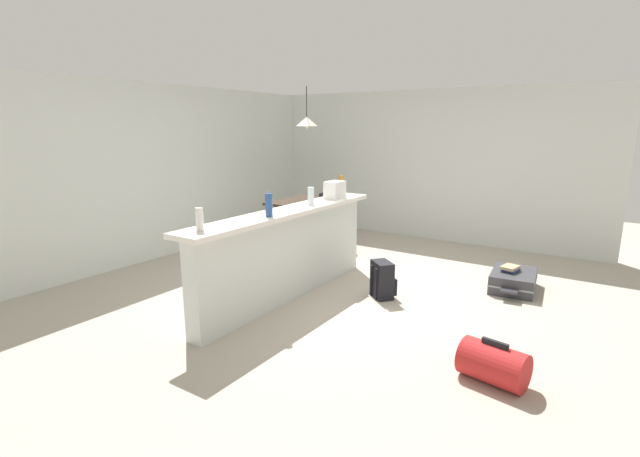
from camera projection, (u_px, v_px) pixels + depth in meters
The scene contains 17 objects.
ground_plane at pixel (345, 292), 5.44m from camera, with size 13.00×13.00×0.05m, color #ADA393.
wall_back at pixel (170, 171), 6.80m from camera, with size 6.60×0.10×2.50m, color silver.
wall_right at pixel (421, 165), 7.81m from camera, with size 0.10×6.00×2.50m, color silver.
partition_half_wall at pixel (288, 257), 5.09m from camera, with size 2.80×0.20×0.96m, color silver.
bar_countertop at pixel (287, 212), 4.98m from camera, with size 2.96×0.40×0.05m, color white.
bottle_white at pixel (200, 219), 3.94m from camera, with size 0.07×0.07×0.21m, color silver.
bottle_blue at pixel (269, 205), 4.57m from camera, with size 0.07×0.07×0.24m, color #284C89.
bottle_clear at pixel (311, 196), 5.25m from camera, with size 0.07×0.07×0.21m, color silver.
bottle_amber at pixel (341, 186), 5.97m from camera, with size 0.07×0.07×0.26m, color #9E661E.
grocery_bag at pixel (335, 190), 5.70m from camera, with size 0.26×0.18×0.22m, color silver.
dining_table at pixel (304, 206), 7.34m from camera, with size 1.10×0.80×0.74m.
dining_chair_near_partition at pixel (331, 219), 6.97m from camera, with size 0.48×0.48×0.93m.
pendant_lamp at pixel (307, 122), 7.05m from camera, with size 0.34×0.34×0.64m.
suitcase_flat_charcoal at pixel (513, 280), 5.43m from camera, with size 0.85×0.55×0.22m.
duffel_bag_red at pixel (493, 364), 3.44m from camera, with size 0.38×0.53×0.34m.
backpack_black at pixel (383, 280), 5.16m from camera, with size 0.34×0.34×0.42m.
book_stack at pixel (510, 268), 5.42m from camera, with size 0.29×0.21×0.07m.
Camera 1 is at (-4.46, -2.58, 1.91)m, focal length 25.57 mm.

